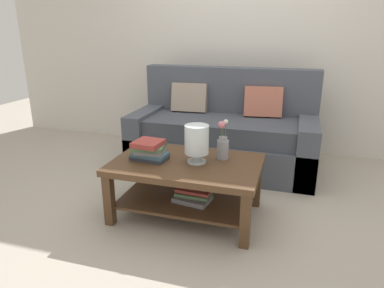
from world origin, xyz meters
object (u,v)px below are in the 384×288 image
book_stack_main (149,150)px  glass_hurricane_vase (197,141)px  flower_pitcher (223,144)px  coffee_table (187,177)px  couch (224,134)px

book_stack_main → glass_hurricane_vase: 0.40m
flower_pitcher → coffee_table: bearing=-149.1°
couch → flower_pitcher: (0.20, -1.02, 0.23)m
couch → coffee_table: size_ratio=1.67×
coffee_table → book_stack_main: (-0.31, -0.03, 0.21)m
coffee_table → glass_hurricane_vase: glass_hurricane_vase is taller
flower_pitcher → couch: bearing=101.2°
coffee_table → glass_hurricane_vase: bearing=9.6°
coffee_table → flower_pitcher: 0.39m
book_stack_main → flower_pitcher: (0.56, 0.19, 0.04)m
book_stack_main → flower_pitcher: 0.59m
coffee_table → glass_hurricane_vase: 0.32m
couch → glass_hurricane_vase: 1.19m
couch → glass_hurricane_vase: bearing=-88.8°
couch → coffee_table: bearing=-92.5°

